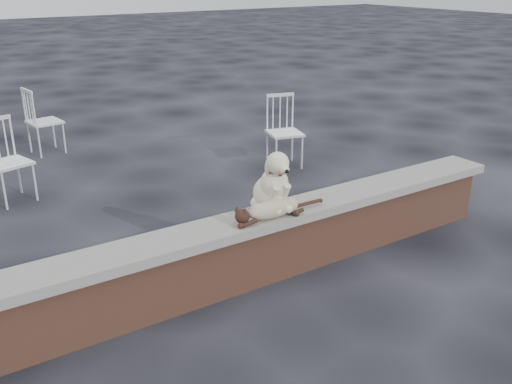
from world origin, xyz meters
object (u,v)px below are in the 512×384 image
dog (270,179)px  chair_a (8,162)px  chair_e (44,121)px  chair_d (285,132)px  cat (273,208)px

dog → chair_a: bearing=122.5°
dog → chair_a: (-1.52, 2.91, -0.38)m
dog → chair_e: dog is taller
dog → chair_d: size_ratio=0.58×
chair_a → chair_d: bearing=-27.4°
chair_e → dog: bearing=-179.2°
chair_d → cat: bearing=-112.4°
chair_a → dog: bearing=-78.4°
cat → chair_d: 3.04m
chair_a → chair_e: bearing=48.0°
chair_d → chair_e: (-2.49, 2.33, 0.00)m
dog → chair_e: bearing=103.8°
dog → cat: 0.25m
chair_a → chair_e: same height
cat → chair_a: chair_a is taller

